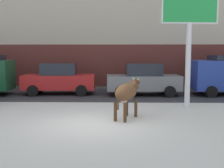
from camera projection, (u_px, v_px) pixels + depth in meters
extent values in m
plane|color=silver|center=(94.00, 124.00, 10.22)|extent=(120.00, 120.00, 0.00)
cube|color=#333338|center=(104.00, 94.00, 17.30)|extent=(60.00, 5.60, 0.01)
cube|color=#5B2823|center=(106.00, 65.00, 19.76)|extent=(43.12, 0.10, 2.80)
ellipsoid|color=brown|center=(126.00, 92.00, 10.84)|extent=(1.16, 1.52, 0.64)
cylinder|color=#472D19|center=(127.00, 107.00, 11.44)|extent=(0.12, 0.12, 0.70)
cylinder|color=#472D19|center=(136.00, 108.00, 11.25)|extent=(0.12, 0.12, 0.70)
cylinder|color=#472D19|center=(115.00, 112.00, 10.57)|extent=(0.12, 0.12, 0.70)
cylinder|color=#472D19|center=(125.00, 113.00, 10.39)|extent=(0.12, 0.12, 0.70)
cylinder|color=brown|center=(134.00, 85.00, 11.48)|extent=(0.44, 0.54, 0.44)
ellipsoid|color=#472D19|center=(136.00, 82.00, 11.66)|extent=(0.41, 0.50, 0.28)
cone|color=beige|center=(133.00, 78.00, 11.66)|extent=(0.13, 0.10, 0.15)
cone|color=beige|center=(138.00, 78.00, 11.56)|extent=(0.13, 0.10, 0.15)
cylinder|color=#472D19|center=(118.00, 101.00, 10.28)|extent=(0.06, 0.06, 0.60)
ellipsoid|color=beige|center=(124.00, 101.00, 10.72)|extent=(0.34, 0.36, 0.20)
cylinder|color=silver|center=(188.00, 66.00, 13.05)|extent=(0.24, 0.24, 3.80)
cube|color=silver|center=(190.00, 3.00, 12.75)|extent=(2.53, 0.45, 1.82)
cube|color=green|center=(190.00, 3.00, 12.72)|extent=(2.40, 0.40, 1.70)
cylinder|color=black|center=(3.00, 88.00, 17.88)|extent=(0.65, 0.26, 0.64)
cube|color=red|center=(59.00, 82.00, 17.30)|extent=(4.29, 2.00, 0.84)
cube|color=#1E232D|center=(59.00, 69.00, 17.22)|extent=(2.09, 1.66, 0.68)
cylinder|color=black|center=(83.00, 87.00, 18.27)|extent=(0.65, 0.26, 0.64)
cylinder|color=black|center=(81.00, 91.00, 16.52)|extent=(0.65, 0.26, 0.64)
cylinder|color=black|center=(39.00, 87.00, 18.18)|extent=(0.65, 0.26, 0.64)
cylinder|color=black|center=(33.00, 91.00, 16.43)|extent=(0.65, 0.26, 0.64)
cube|color=slate|center=(143.00, 83.00, 16.87)|extent=(4.29, 2.00, 0.84)
cube|color=#1E232D|center=(143.00, 69.00, 16.79)|extent=(2.09, 1.66, 0.68)
cylinder|color=black|center=(163.00, 88.00, 17.83)|extent=(0.65, 0.26, 0.64)
cylinder|color=black|center=(170.00, 92.00, 16.09)|extent=(0.65, 0.26, 0.64)
cylinder|color=black|center=(119.00, 88.00, 17.75)|extent=(0.65, 0.26, 0.64)
cylinder|color=black|center=(121.00, 92.00, 16.00)|extent=(0.65, 0.26, 0.64)
cylinder|color=black|center=(200.00, 88.00, 17.93)|extent=(0.65, 0.26, 0.64)
cylinder|color=black|center=(212.00, 92.00, 16.05)|extent=(0.65, 0.26, 0.64)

